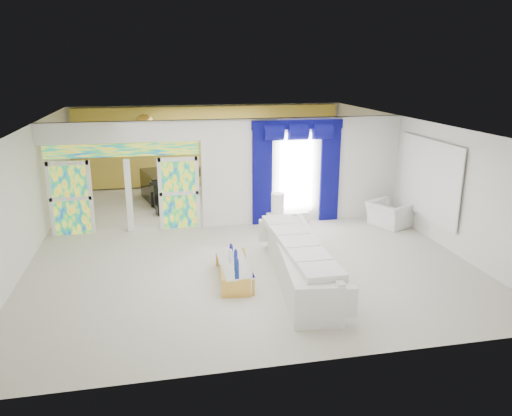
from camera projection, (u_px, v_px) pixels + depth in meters
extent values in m
plane|color=#B7AF9E|center=(236.00, 236.00, 13.20)|extent=(12.00, 12.00, 0.00)
cube|color=white|center=(304.00, 170.00, 14.13)|extent=(5.70, 0.18, 3.00)
cube|color=white|center=(121.00, 132.00, 12.83)|extent=(4.30, 0.18, 0.55)
cube|color=#994C3F|center=(71.00, 198.00, 13.04)|extent=(0.95, 0.04, 2.00)
cube|color=#994C3F|center=(179.00, 193.00, 13.59)|extent=(0.95, 0.04, 2.00)
cube|color=#994C3F|center=(123.00, 150.00, 12.96)|extent=(4.00, 0.05, 0.35)
cube|color=white|center=(296.00, 173.00, 14.01)|extent=(1.00, 0.02, 2.30)
cube|color=#080342|center=(262.00, 176.00, 13.80)|extent=(0.55, 0.10, 2.80)
cube|color=#080342|center=(330.00, 173.00, 14.18)|extent=(0.55, 0.10, 2.80)
cube|color=#080342|center=(298.00, 125.00, 13.59)|extent=(2.60, 0.12, 0.25)
cube|color=white|center=(429.00, 179.00, 12.78)|extent=(0.04, 2.70, 1.90)
cube|color=gold|center=(210.00, 146.00, 18.33)|extent=(9.70, 0.12, 2.90)
cube|color=white|center=(299.00, 263.00, 10.37)|extent=(1.33, 4.18, 0.78)
cube|color=gold|center=(234.00, 271.00, 10.45)|extent=(0.77, 1.79, 0.39)
cube|color=silver|center=(288.00, 219.00, 13.95)|extent=(1.21, 0.52, 0.39)
cylinder|color=white|center=(278.00, 203.00, 13.75)|extent=(0.36, 0.36, 0.58)
imported|color=white|center=(389.00, 214.00, 13.89)|extent=(1.29, 1.36, 0.70)
cube|color=black|center=(169.00, 186.00, 16.56)|extent=(1.89, 2.22, 0.97)
cube|color=black|center=(171.00, 209.00, 15.15)|extent=(0.94, 0.55, 0.29)
cube|color=tan|center=(75.00, 200.00, 15.32)|extent=(0.57, 0.54, 0.74)
sphere|color=gold|center=(144.00, 124.00, 15.21)|extent=(0.60, 0.60, 0.60)
cylinder|color=navy|center=(231.00, 249.00, 10.97)|extent=(0.08, 0.08, 0.15)
cylinder|color=white|center=(230.00, 255.00, 10.68)|extent=(0.11, 0.11, 0.12)
cylinder|color=#162697|center=(236.00, 257.00, 10.41)|extent=(0.08, 0.08, 0.24)
cylinder|color=navy|center=(237.00, 266.00, 9.91)|extent=(0.09, 0.09, 0.25)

